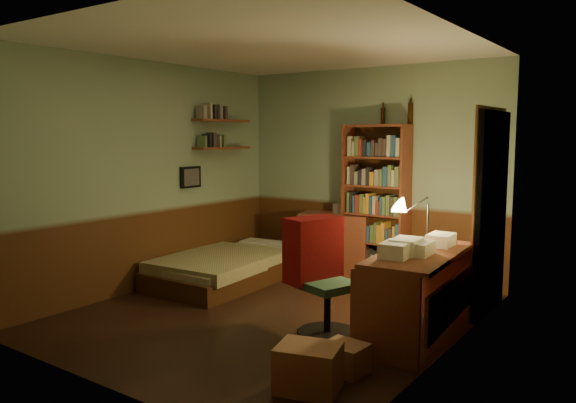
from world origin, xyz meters
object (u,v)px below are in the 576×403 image
Objects in this scene: dresser at (335,244)px; mini_stereo at (343,208)px; bookshelf at (375,202)px; cardboard_box_a at (309,368)px; office_chair at (328,274)px; desk_lamp at (428,213)px; cardboard_box_b at (345,358)px; desk at (419,295)px; bed at (230,257)px.

mini_stereo reaches higher than dresser.
bookshelf is 4.43× the size of cardboard_box_a.
dresser reaches higher than cardboard_box_a.
office_chair is 2.64× the size of cardboard_box_a.
office_chair is at bearing -118.21° from desk_lamp.
cardboard_box_b is at bearing -66.05° from mini_stereo.
desk is 1.27× the size of office_chair.
desk is (1.78, -1.57, -0.00)m from dresser.
desk is at bearing -58.52° from dresser.
dresser is at bearing 134.52° from desk.
mini_stereo is 2.46m from desk.
mini_stereo is 0.12× the size of bookshelf.
desk_lamp reaches higher than cardboard_box_a.
dresser is 3.37m from cardboard_box_a.
dresser reaches higher than cardboard_box_b.
desk_lamp is at bearing 88.02° from cardboard_box_a.
desk_lamp reaches higher than mini_stereo.
bookshelf reaches higher than dresser.
mini_stereo reaches higher than cardboard_box_a.
bed is 2.21m from office_chair.
office_chair is (0.60, -2.10, -0.38)m from bookshelf.
cardboard_box_a is at bearing -40.10° from bed.
desk is (1.26, -1.66, -0.56)m from bookshelf.
cardboard_box_b is at bearing -92.22° from desk_lamp.
mini_stereo is 0.71× the size of cardboard_box_b.
bed is 2.90m from cardboard_box_b.
bookshelf is 3.33m from cardboard_box_a.
bed is at bearing 141.25° from cardboard_box_a.
dresser is 0.77× the size of office_chair.
cardboard_box_a is (2.40, -1.93, -0.13)m from bed.
office_chair is at bearing -149.98° from desk.
mini_stereo is 1.94m from desk_lamp.
mini_stereo reaches higher than bed.
desk_lamp is (1.62, -1.00, 0.64)m from dresser.
cardboard_box_b is (2.46, -1.52, -0.18)m from bed.
mini_stereo reaches higher than cardboard_box_b.
bed is at bearing -133.57° from mini_stereo.
cardboard_box_a reaches higher than cardboard_box_b.
mini_stereo is at bearing 134.99° from office_chair.
mini_stereo is (0.05, 0.12, 0.45)m from dresser.
desk_lamp is at bearing -48.92° from dresser.
bed is 3.79× the size of desk_lamp.
office_chair reaches higher than desk.
bed is 3.08m from cardboard_box_a.
desk_lamp reaches higher than cardboard_box_b.
dresser is 0.46× the size of bookshelf.
bookshelf is (1.37, 1.14, 0.65)m from bed.
bookshelf reaches higher than bed.
desk_lamp is at bearing 89.78° from cardboard_box_b.
mini_stereo is at bearing 115.74° from cardboard_box_a.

